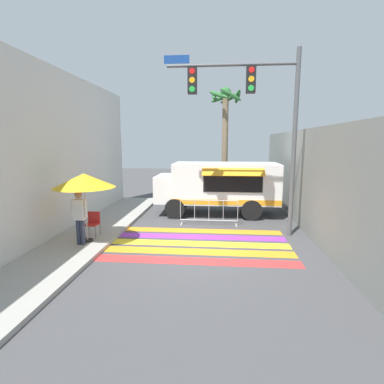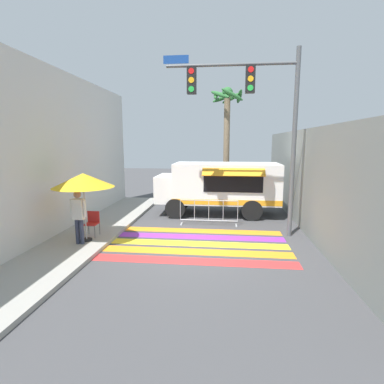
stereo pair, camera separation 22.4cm
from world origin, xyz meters
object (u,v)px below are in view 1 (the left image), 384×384
(traffic_signal_pole, at_px, (253,106))
(barricade_front, at_px, (209,212))
(food_truck, at_px, (216,184))
(palm_tree, at_px, (225,123))
(patio_umbrella, at_px, (84,181))
(vendor_person, at_px, (79,214))
(folding_chair, at_px, (93,222))

(traffic_signal_pole, relative_size, barricade_front, 2.73)
(food_truck, relative_size, traffic_signal_pole, 0.87)
(palm_tree, bearing_deg, food_truck, -97.05)
(food_truck, relative_size, palm_tree, 0.88)
(patio_umbrella, bearing_deg, palm_tree, 60.56)
(vendor_person, height_order, barricade_front, vendor_person)
(food_truck, bearing_deg, palm_tree, 82.95)
(barricade_front, bearing_deg, folding_chair, -150.40)
(traffic_signal_pole, distance_m, vendor_person, 6.94)
(patio_umbrella, height_order, vendor_person, patio_umbrella)
(food_truck, bearing_deg, barricade_front, -97.98)
(traffic_signal_pole, bearing_deg, food_truck, 112.52)
(food_truck, relative_size, folding_chair, 6.64)
(vendor_person, distance_m, palm_tree, 10.41)
(folding_chair, bearing_deg, patio_umbrella, -102.80)
(folding_chair, height_order, barricade_front, barricade_front)
(traffic_signal_pole, relative_size, vendor_person, 3.76)
(food_truck, xyz_separation_m, patio_umbrella, (-4.26, -4.83, 0.72))
(patio_umbrella, xyz_separation_m, barricade_front, (3.98, 2.87, -1.64))
(food_truck, distance_m, vendor_person, 6.73)
(traffic_signal_pole, distance_m, barricade_front, 4.58)
(folding_chair, bearing_deg, palm_tree, 41.53)
(food_truck, distance_m, barricade_front, 2.18)
(traffic_signal_pole, xyz_separation_m, patio_umbrella, (-5.55, -1.70, -2.50))
(food_truck, distance_m, palm_tree, 4.64)
(food_truck, bearing_deg, vendor_person, -129.97)
(food_truck, height_order, traffic_signal_pole, traffic_signal_pole)
(traffic_signal_pole, height_order, folding_chair, traffic_signal_pole)
(folding_chair, xyz_separation_m, palm_tree, (4.73, 7.72, 3.85))
(folding_chair, relative_size, vendor_person, 0.49)
(food_truck, bearing_deg, patio_umbrella, -131.42)
(traffic_signal_pole, bearing_deg, barricade_front, 143.20)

